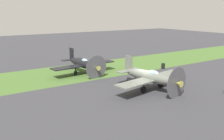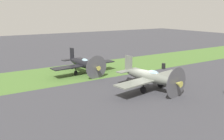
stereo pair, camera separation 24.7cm
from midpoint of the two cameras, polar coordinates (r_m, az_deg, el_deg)
ground_plane at (r=30.18m, az=8.02°, el=-4.11°), size 160.00×160.00×0.00m
grass_verge at (r=39.56m, az=-3.13°, el=0.25°), size 120.00×11.00×0.01m
airplane_lead at (r=29.08m, az=9.18°, el=-1.56°), size 10.74×8.55×3.80m
airplane_wingman at (r=36.59m, az=-6.55°, el=1.53°), size 10.26×8.12×3.64m
fuel_drum at (r=40.44m, az=12.19°, el=0.90°), size 0.60×0.60×0.90m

